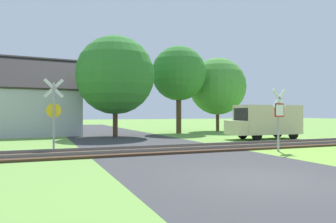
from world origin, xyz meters
The scene contains 10 objects.
ground_plane centered at (0.00, 0.00, 0.00)m, with size 160.00×160.00×0.00m, color #6B9942.
road_asphalt centered at (0.00, 2.00, 0.00)m, with size 7.02×80.00×0.01m, color #38383A.
rail_track centered at (0.00, 6.85, 0.06)m, with size 60.00×2.60×0.22m.
stop_sign_near centered at (4.63, 4.79, 1.65)m, with size 0.87×0.20×2.83m.
crossing_sign_far centered at (-4.75, 8.43, 1.88)m, with size 0.88×0.13×3.28m.
house centered at (-5.78, 20.48, 1.96)m, with size 7.34×6.85×6.09m.
tree_right centered at (5.83, 18.74, 5.11)m, with size 4.68×4.68×7.47m.
tree_center centered at (-0.19, 16.47, 4.47)m, with size 5.69×5.69×7.32m.
tree_far centered at (10.45, 20.10, 4.25)m, with size 5.38×5.38×6.95m.
mail_truck centered at (8.57, 10.68, 1.24)m, with size 4.92×1.96×2.24m.
Camera 1 is at (-5.41, -6.97, 1.73)m, focal length 35.00 mm.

